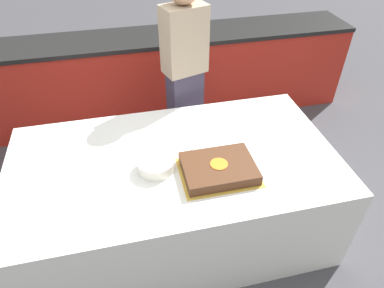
% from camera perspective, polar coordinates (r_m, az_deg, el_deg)
% --- Properties ---
extents(ground_plane, '(14.00, 14.00, 0.00)m').
position_cam_1_polar(ground_plane, '(2.81, -2.57, -13.73)').
color(ground_plane, '#424247').
extents(back_counter, '(4.40, 0.58, 0.92)m').
position_cam_1_polar(back_counter, '(3.79, -7.67, 10.92)').
color(back_counter, '#A82319').
rests_on(back_counter, ground_plane).
extents(dining_table, '(2.18, 1.18, 0.74)m').
position_cam_1_polar(dining_table, '(2.52, -2.81, -8.68)').
color(dining_table, silver).
rests_on(dining_table, ground_plane).
extents(cake, '(0.49, 0.38, 0.08)m').
position_cam_1_polar(cake, '(2.14, 4.47, -4.09)').
color(cake, gold).
rests_on(cake, dining_table).
extents(plate_stack, '(0.23, 0.23, 0.08)m').
position_cam_1_polar(plate_stack, '(2.17, -5.99, -3.42)').
color(plate_stack, white).
rests_on(plate_stack, dining_table).
extents(side_plate_near_cake, '(0.22, 0.22, 0.00)m').
position_cam_1_polar(side_plate_near_cake, '(2.39, 1.55, 0.34)').
color(side_plate_near_cake, white).
rests_on(side_plate_near_cake, dining_table).
extents(person_cutting_cake, '(0.38, 0.29, 1.69)m').
position_cam_1_polar(person_cutting_cake, '(2.86, -1.21, 11.44)').
color(person_cutting_cake, '#383347').
rests_on(person_cutting_cake, ground_plane).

